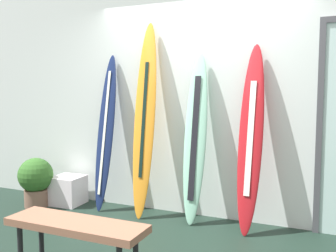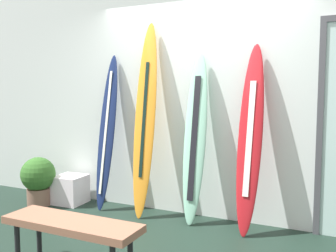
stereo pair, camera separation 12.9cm
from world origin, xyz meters
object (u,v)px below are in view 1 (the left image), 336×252
Objects in this scene: display_block_left at (68,190)px; surfboard_sunset at (145,119)px; surfboard_seafoam at (195,139)px; surfboard_crimson at (251,138)px; surfboard_navy at (106,134)px; potted_plant at (36,179)px; bench at (76,228)px.

surfboard_sunset is at bearing 1.38° from display_block_left.
surfboard_crimson is (0.62, -0.03, 0.05)m from surfboard_seafoam.
surfboard_navy is 1.09m from potted_plant.
surfboard_sunset reaches higher than potted_plant.
display_block_left is (-0.55, -0.06, -0.76)m from surfboard_navy.
surfboard_crimson is at bearing -1.39° from surfboard_navy.
surfboard_sunset is 1.72m from bench.
surfboard_crimson is 3.15× the size of potted_plant.
surfboard_seafoam is (1.18, -0.01, -0.00)m from surfboard_navy.
surfboard_seafoam is 0.97× the size of surfboard_crimson.
bench is (0.73, -1.57, -0.56)m from surfboard_navy.
surfboard_crimson is at bearing -3.13° from surfboard_seafoam.
surfboard_seafoam is 1.88m from display_block_left.
surfboard_navy is 5.00× the size of display_block_left.
bench is at bearing -64.93° from surfboard_navy.
display_block_left is (-1.11, -0.03, -0.95)m from surfboard_sunset.
bench is at bearing -105.94° from surfboard_seafoam.
display_block_left is (-1.73, -0.05, -0.76)m from surfboard_seafoam.
surfboard_seafoam is (0.62, 0.02, -0.20)m from surfboard_sunset.
surfboard_sunset is 0.65m from surfboard_seafoam.
surfboard_seafoam is 0.62m from surfboard_crimson.
surfboard_crimson is at bearing -0.70° from surfboard_sunset.
surfboard_navy is 0.84× the size of surfboard_sunset.
surfboard_seafoam is 1.62× the size of bench.
surfboard_seafoam is at bearing 176.87° from surfboard_crimson.
surfboard_seafoam is 2.14m from potted_plant.
surfboard_navy is at bearing 179.53° from surfboard_seafoam.
potted_plant is 0.53× the size of bench.
bench is (1.59, -1.26, 0.04)m from potted_plant.
surfboard_sunset reaches higher than surfboard_crimson.
display_block_left is at bearing -174.27° from surfboard_navy.
potted_plant is (-0.86, -0.30, -0.59)m from surfboard_navy.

